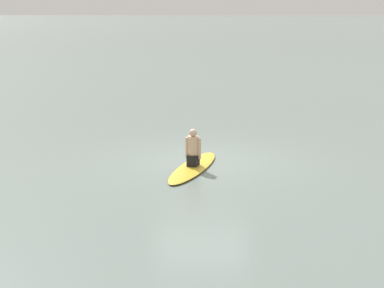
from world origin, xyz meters
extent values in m
plane|color=slate|center=(0.00, 0.00, 0.00)|extent=(400.00, 400.00, 0.00)
ellipsoid|color=gold|center=(-0.79, 0.22, 0.04)|extent=(3.18, 1.56, 0.08)
cube|color=black|center=(-0.79, 0.22, 0.22)|extent=(0.37, 0.33, 0.29)
cylinder|color=#D6AD8E|center=(-0.79, 0.22, 0.59)|extent=(0.34, 0.34, 0.48)
sphere|color=#D6AD8E|center=(-0.79, 0.22, 0.92)|extent=(0.19, 0.19, 0.19)
cylinder|color=#D6AD8E|center=(-0.74, 0.38, 0.53)|extent=(0.10, 0.10, 0.53)
cylinder|color=#D6AD8E|center=(-0.84, 0.07, 0.53)|extent=(0.10, 0.10, 0.53)
camera|label=1|loc=(-14.90, -0.07, 4.00)|focal=55.15mm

